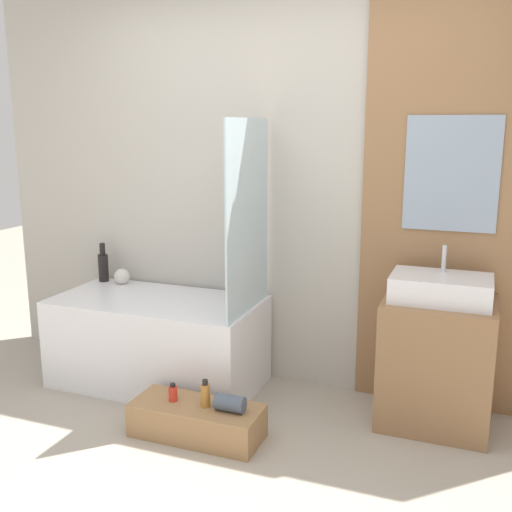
{
  "coord_description": "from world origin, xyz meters",
  "views": [
    {
      "loc": [
        1.18,
        -2.02,
        1.68
      ],
      "look_at": [
        0.13,
        0.71,
        1.02
      ],
      "focal_mm": 42.0,
      "sensor_mm": 36.0,
      "label": 1
    }
  ],
  "objects_px": {
    "bottle_soap_primary": "(173,393)",
    "bottle_soap_secondary": "(205,395)",
    "vase_round_light": "(122,276)",
    "bathtub": "(158,341)",
    "wooden_step_bench": "(197,420)",
    "vase_tall_dark": "(103,266)",
    "sink": "(441,288)"
  },
  "relations": [
    {
      "from": "sink",
      "to": "bottle_soap_primary",
      "type": "relative_size",
      "value": 5.27
    },
    {
      "from": "bathtub",
      "to": "vase_tall_dark",
      "type": "relative_size",
      "value": 4.82
    },
    {
      "from": "wooden_step_bench",
      "to": "sink",
      "type": "distance_m",
      "value": 1.51
    },
    {
      "from": "sink",
      "to": "bottle_soap_primary",
      "type": "height_order",
      "value": "sink"
    },
    {
      "from": "bottle_soap_primary",
      "to": "vase_tall_dark",
      "type": "bearing_deg",
      "value": 140.94
    },
    {
      "from": "vase_tall_dark",
      "to": "sink",
      "type": "bearing_deg",
      "value": -4.36
    },
    {
      "from": "bathtub",
      "to": "vase_round_light",
      "type": "xyz_separation_m",
      "value": [
        -0.41,
        0.24,
        0.34
      ]
    },
    {
      "from": "wooden_step_bench",
      "to": "sink",
      "type": "xyz_separation_m",
      "value": [
        1.19,
        0.62,
        0.7
      ]
    },
    {
      "from": "sink",
      "to": "bottle_soap_secondary",
      "type": "bearing_deg",
      "value": -151.41
    },
    {
      "from": "bottle_soap_primary",
      "to": "wooden_step_bench",
      "type": "bearing_deg",
      "value": -0.0
    },
    {
      "from": "vase_tall_dark",
      "to": "bathtub",
      "type": "bearing_deg",
      "value": -23.99
    },
    {
      "from": "bathtub",
      "to": "sink",
      "type": "relative_size",
      "value": 2.5
    },
    {
      "from": "wooden_step_bench",
      "to": "vase_round_light",
      "type": "bearing_deg",
      "value": 141.04
    },
    {
      "from": "bottle_soap_primary",
      "to": "sink",
      "type": "bearing_deg",
      "value": 24.9
    },
    {
      "from": "vase_tall_dark",
      "to": "wooden_step_bench",
      "type": "bearing_deg",
      "value": -35.29
    },
    {
      "from": "vase_round_light",
      "to": "bathtub",
      "type": "bearing_deg",
      "value": -29.88
    },
    {
      "from": "sink",
      "to": "bottle_soap_secondary",
      "type": "distance_m",
      "value": 1.4
    },
    {
      "from": "bottle_soap_primary",
      "to": "vase_round_light",
      "type": "bearing_deg",
      "value": 136.44
    },
    {
      "from": "bathtub",
      "to": "vase_tall_dark",
      "type": "distance_m",
      "value": 0.75
    },
    {
      "from": "bathtub",
      "to": "vase_round_light",
      "type": "height_order",
      "value": "vase_round_light"
    },
    {
      "from": "wooden_step_bench",
      "to": "vase_round_light",
      "type": "height_order",
      "value": "vase_round_light"
    },
    {
      "from": "vase_tall_dark",
      "to": "bottle_soap_secondary",
      "type": "xyz_separation_m",
      "value": [
        1.17,
        -0.79,
        -0.43
      ]
    },
    {
      "from": "wooden_step_bench",
      "to": "bottle_soap_primary",
      "type": "height_order",
      "value": "bottle_soap_primary"
    },
    {
      "from": "wooden_step_bench",
      "to": "bottle_soap_primary",
      "type": "relative_size",
      "value": 7.12
    },
    {
      "from": "vase_tall_dark",
      "to": "bottle_soap_primary",
      "type": "distance_m",
      "value": 1.34
    },
    {
      "from": "vase_round_light",
      "to": "wooden_step_bench",
      "type": "bearing_deg",
      "value": -38.96
    },
    {
      "from": "wooden_step_bench",
      "to": "bottle_soap_secondary",
      "type": "distance_m",
      "value": 0.17
    },
    {
      "from": "bathtub",
      "to": "bottle_soap_secondary",
      "type": "distance_m",
      "value": 0.8
    },
    {
      "from": "bottle_soap_primary",
      "to": "bottle_soap_secondary",
      "type": "height_order",
      "value": "bottle_soap_secondary"
    },
    {
      "from": "vase_round_light",
      "to": "bottle_soap_secondary",
      "type": "distance_m",
      "value": 1.33
    },
    {
      "from": "bathtub",
      "to": "sink",
      "type": "distance_m",
      "value": 1.8
    },
    {
      "from": "vase_round_light",
      "to": "vase_tall_dark",
      "type": "bearing_deg",
      "value": 173.33
    }
  ]
}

